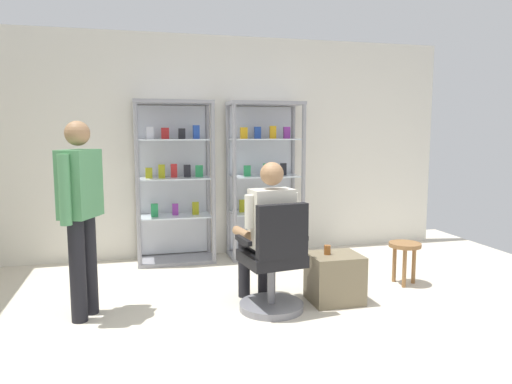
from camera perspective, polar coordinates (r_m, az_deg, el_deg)
name	(u,v)px	position (r m, az deg, el deg)	size (l,w,h in m)	color
ground_plane	(291,360)	(3.44, 4.25, -19.42)	(7.20, 7.20, 0.00)	beige
back_wall	(217,147)	(6.00, -4.75, 5.37)	(6.00, 0.10, 2.70)	silver
display_cabinet_left	(174,181)	(5.72, -9.76, 1.35)	(0.90, 0.45, 1.90)	gray
display_cabinet_right	(264,179)	(5.91, 0.94, 1.61)	(0.90, 0.45, 1.90)	gray
office_chair	(274,267)	(4.11, 2.19, -8.99)	(0.60, 0.56, 0.96)	slate
seated_shopkeeper	(267,227)	(4.18, 1.27, -4.22)	(0.53, 0.60, 1.29)	black
storage_crate	(335,278)	(4.46, 9.39, -10.11)	(0.46, 0.40, 0.44)	#72664C
tea_glass	(327,250)	(4.38, 8.53, -6.86)	(0.06, 0.06, 0.08)	brown
standing_customer	(81,207)	(4.13, -20.24, -1.70)	(0.35, 0.48, 1.63)	black
wooden_stool	(405,251)	(5.08, 17.37, -6.78)	(0.32, 0.32, 0.43)	olive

